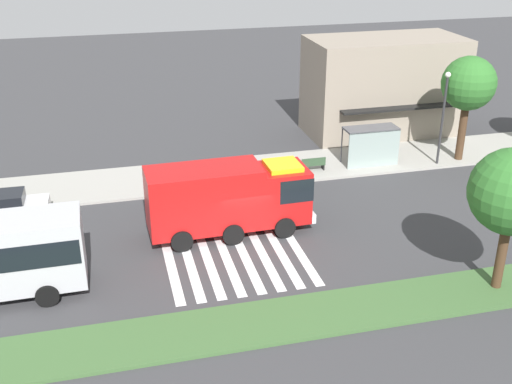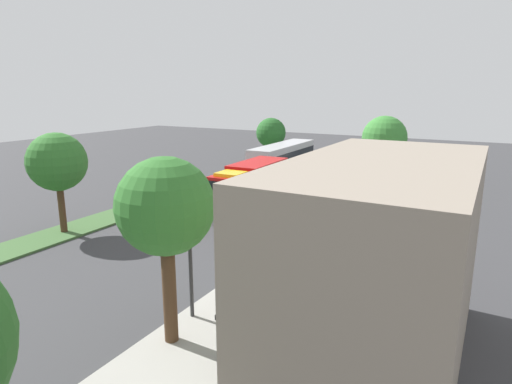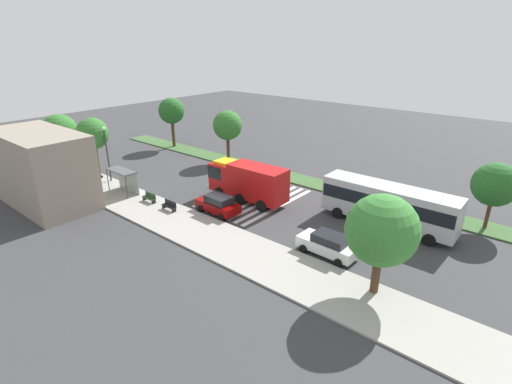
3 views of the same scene
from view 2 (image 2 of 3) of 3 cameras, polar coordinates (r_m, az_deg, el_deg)
name	(u,v)px [view 2 (image 2 of 3)]	position (r m, az deg, el deg)	size (l,w,h in m)	color
ground_plane	(238,213)	(33.67, -2.33, -2.70)	(120.00, 120.00, 0.00)	#38383A
sidewalk	(345,228)	(30.33, 11.54, -4.64)	(60.00, 5.01, 0.14)	#9E9B93
median_strip	(163,200)	(37.92, -12.04, -1.05)	(60.00, 3.00, 0.14)	#3D6033
crosswalk	(244,210)	(34.43, -1.54, -2.32)	(6.75, 10.72, 0.01)	silver
fire_truck	(249,186)	(33.23, -0.88, 0.80)	(8.54, 3.02, 3.73)	#B71414
parked_car_west	(347,179)	(42.42, 11.75, 1.61)	(4.56, 2.16, 1.72)	silver
parked_car_mid	(299,207)	(31.88, 5.60, -2.00)	(4.34, 2.21, 1.75)	#720505
transit_bus	(283,158)	(46.12, 3.47, 4.37)	(11.31, 2.93, 3.61)	#B2B2B7
bus_stop_shelter	(260,247)	(21.17, 0.53, -7.10)	(3.50, 1.40, 2.46)	#4C4C51
bench_near_shelter	(294,247)	(25.00, 4.92, -7.07)	(1.60, 0.50, 0.90)	#2D472D
bench_west_of_shelter	(314,231)	(27.68, 7.50, -5.09)	(1.60, 0.50, 0.90)	black
street_lamp	(189,233)	(17.52, -8.65, -5.24)	(0.36, 0.36, 6.09)	#2D2D30
storefront_building	(378,265)	(15.40, 15.52, -9.07)	(11.10, 6.35, 7.07)	gray
sidewalk_tree_far_west	(384,138)	(45.75, 16.34, 6.71)	(4.41, 4.41, 6.54)	#47301E
sidewalk_tree_west	(165,208)	(15.52, -11.68, -2.08)	(3.47, 3.47, 6.90)	#47301E
median_tree_far_west	(271,133)	(53.95, 1.96, 7.68)	(3.61, 3.61, 5.69)	#47301E
median_tree_west	(57,162)	(30.50, -24.42, 3.53)	(3.71, 3.71, 6.47)	#47301E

